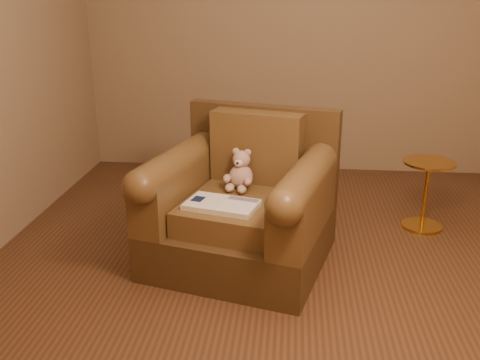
{
  "coord_description": "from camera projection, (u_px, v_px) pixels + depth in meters",
  "views": [
    {
      "loc": [
        -0.04,
        -3.1,
        1.67
      ],
      "look_at": [
        -0.34,
        -0.04,
        0.58
      ],
      "focal_mm": 40.0,
      "sensor_mm": 36.0,
      "label": 1
    }
  ],
  "objects": [
    {
      "name": "side_table",
      "position": [
        426.0,
        192.0,
        3.9
      ],
      "size": [
        0.37,
        0.37,
        0.52
      ],
      "color": "gold",
      "rests_on": "floor"
    },
    {
      "name": "armchair",
      "position": [
        243.0,
        206.0,
        3.43
      ],
      "size": [
        1.27,
        1.23,
        0.94
      ],
      "rotation": [
        0.0,
        0.0,
        -0.26
      ],
      "color": "#442F16",
      "rests_on": "floor"
    },
    {
      "name": "floor",
      "position": [
        293.0,
        263.0,
        3.47
      ],
      "size": [
        4.0,
        4.0,
        0.0
      ],
      "primitive_type": "plane",
      "color": "#54321C",
      "rests_on": "ground"
    },
    {
      "name": "teddy_bear",
      "position": [
        240.0,
        173.0,
        3.46
      ],
      "size": [
        0.19,
        0.22,
        0.27
      ],
      "rotation": [
        0.0,
        0.0,
        -0.26
      ],
      "color": "tan",
      "rests_on": "armchair"
    },
    {
      "name": "guidebook",
      "position": [
        222.0,
        205.0,
        3.18
      ],
      "size": [
        0.47,
        0.35,
        0.03
      ],
      "rotation": [
        0.0,
        0.0,
        -0.25
      ],
      "color": "beige",
      "rests_on": "armchair"
    }
  ]
}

